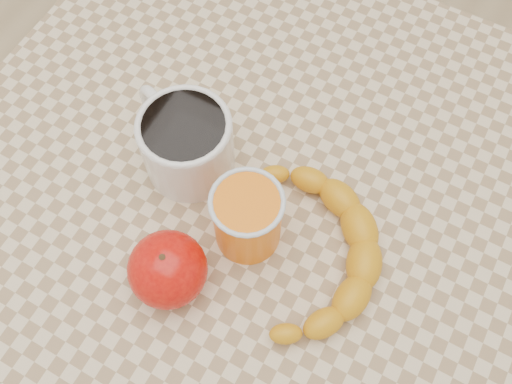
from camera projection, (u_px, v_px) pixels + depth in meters
The scene contains 6 objects.
ground at pixel (256, 332), 1.36m from camera, with size 3.00×3.00×0.00m, color tan.
table at pixel (256, 226), 0.76m from camera, with size 0.80×0.80×0.75m.
coffee_mug at pixel (185, 141), 0.66m from camera, with size 0.16×0.14×0.09m.
orange_juice_glass at pixel (247, 218), 0.62m from camera, with size 0.08×0.08×0.09m.
apple at pixel (168, 269), 0.60m from camera, with size 0.09×0.09×0.08m.
banana at pixel (315, 251), 0.63m from camera, with size 0.25×0.30×0.04m, color orange, non-canonical shape.
Camera 1 is at (0.14, -0.25, 1.37)m, focal length 40.00 mm.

